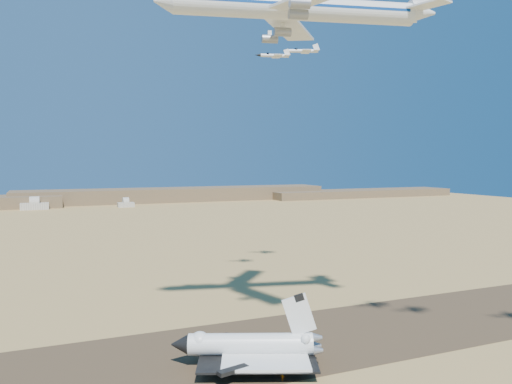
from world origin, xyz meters
name	(u,v)px	position (x,y,z in m)	size (l,w,h in m)	color
ground	(232,351)	(0.00, 0.00, 0.00)	(1200.00, 1200.00, 0.00)	tan
runway	(232,351)	(0.00, 0.00, 0.03)	(600.00, 50.00, 0.06)	#4B3825
ridgeline	(139,197)	(65.32, 527.31, 7.63)	(960.00, 90.00, 18.00)	brown
hangars	(31,206)	(-64.00, 478.43, 4.83)	(200.50, 29.50, 30.00)	beige
shuttle	(249,347)	(0.71, -11.75, 5.38)	(41.15, 34.28, 20.01)	silver
carrier_747	(288,8)	(15.42, -5.13, 98.07)	(82.11, 61.93, 20.42)	white
crew_a	(277,369)	(5.92, -18.21, 0.96)	(0.66, 0.43, 1.81)	#C16D0B
crew_b	(287,367)	(9.13, -17.89, 0.91)	(0.83, 0.48, 1.71)	#C16D0B
crew_c	(283,377)	(5.06, -23.30, 1.00)	(1.10, 0.57, 1.89)	#C16D0B
chase_jet_e	(274,55)	(35.47, 47.31, 96.63)	(13.95, 8.07, 3.54)	white
chase_jet_f	(303,51)	(55.91, 61.62, 103.02)	(15.72, 9.31, 4.05)	white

